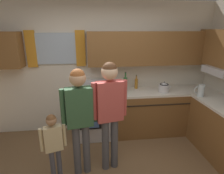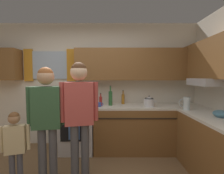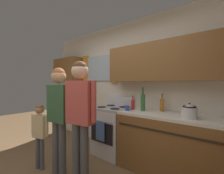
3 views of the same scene
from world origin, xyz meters
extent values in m
cube|color=silver|center=(0.00, 1.90, 1.30)|extent=(4.60, 0.10, 2.60)
cube|color=silver|center=(-0.81, 1.83, 1.72)|extent=(0.73, 0.03, 0.58)
cube|color=orange|center=(-1.27, 1.82, 1.72)|extent=(0.18, 0.04, 0.68)
cube|color=orange|center=(-0.36, 1.82, 1.72)|extent=(0.18, 0.04, 0.68)
cube|color=brown|center=(1.04, 1.69, 1.72)|extent=(2.53, 0.32, 0.63)
cube|color=brown|center=(2.14, 0.90, 1.75)|extent=(0.32, 1.59, 0.64)
cube|color=#B7B7BC|center=(2.08, 1.05, 1.38)|extent=(0.40, 0.60, 0.12)
cube|color=brown|center=(1.24, 1.54, 0.43)|extent=(2.13, 0.62, 0.86)
cube|color=silver|center=(1.24, 1.54, 0.88)|extent=(2.13, 0.62, 0.04)
cube|color=brown|center=(1.99, 0.53, 0.43)|extent=(0.62, 1.40, 0.86)
cube|color=silver|center=(1.99, 0.53, 0.88)|extent=(0.62, 1.40, 0.04)
cube|color=#2D2319|center=(1.24, 1.23, 0.72)|extent=(2.01, 0.01, 0.02)
cube|color=silver|center=(-0.16, 1.54, 0.43)|extent=(0.63, 0.62, 0.86)
cube|color=black|center=(-0.16, 1.23, 0.48)|extent=(0.51, 0.01, 0.36)
cylinder|color=#ADADB2|center=(-0.16, 1.20, 0.70)|extent=(0.51, 0.02, 0.02)
cube|color=#ADADB2|center=(-0.16, 1.54, 0.88)|extent=(0.63, 0.62, 0.04)
cube|color=silver|center=(-0.16, 1.81, 1.00)|extent=(0.63, 0.08, 0.20)
cylinder|color=black|center=(-0.32, 1.40, 0.91)|extent=(0.17, 0.17, 0.01)
cylinder|color=black|center=(0.00, 1.40, 0.91)|extent=(0.17, 0.17, 0.01)
cylinder|color=black|center=(-0.32, 1.68, 0.91)|extent=(0.17, 0.17, 0.01)
cylinder|color=black|center=(0.00, 1.68, 0.91)|extent=(0.17, 0.17, 0.01)
cube|color=#4C72B7|center=(-0.16, 1.19, 0.52)|extent=(0.20, 0.02, 0.34)
cylinder|color=#B27223|center=(0.74, 1.73, 1.00)|extent=(0.06, 0.06, 0.20)
cylinder|color=#B27223|center=(0.74, 1.73, 1.14)|extent=(0.02, 0.02, 0.07)
cylinder|color=#3F382D|center=(0.74, 1.73, 1.18)|extent=(0.03, 0.03, 0.02)
cylinder|color=#2D6633|center=(0.48, 1.55, 1.04)|extent=(0.08, 0.08, 0.28)
cylinder|color=#2D6633|center=(0.48, 1.55, 1.23)|extent=(0.03, 0.03, 0.10)
cylinder|color=#3F382D|center=(0.48, 1.55, 1.29)|extent=(0.03, 0.03, 0.02)
cylinder|color=red|center=(0.29, 1.55, 0.99)|extent=(0.06, 0.06, 0.17)
cylinder|color=red|center=(0.29, 1.55, 1.10)|extent=(0.02, 0.02, 0.06)
cylinder|color=#3F382D|center=(0.29, 1.55, 1.14)|extent=(0.03, 0.03, 0.02)
cylinder|color=#2D479E|center=(0.27, 1.41, 0.94)|extent=(0.07, 0.07, 0.08)
torus|color=#2D479E|center=(0.31, 1.41, 0.95)|extent=(0.06, 0.01, 0.06)
cylinder|color=silver|center=(1.22, 1.44, 0.97)|extent=(0.20, 0.20, 0.14)
cone|color=silver|center=(1.22, 1.44, 1.06)|extent=(0.18, 0.18, 0.05)
sphere|color=black|center=(1.22, 1.44, 1.09)|extent=(0.02, 0.02, 0.02)
cone|color=silver|center=(1.35, 1.44, 1.00)|extent=(0.09, 0.04, 0.07)
torus|color=black|center=(1.22, 1.44, 1.05)|extent=(0.17, 0.17, 0.02)
cylinder|color=silver|center=(1.79, 1.13, 1.01)|extent=(0.11, 0.11, 0.22)
torus|color=silver|center=(1.72, 1.13, 1.02)|extent=(0.14, 0.02, 0.14)
cylinder|color=teal|center=(2.04, 0.63, 0.92)|extent=(0.11, 0.11, 0.03)
ellipsoid|color=teal|center=(2.04, 0.63, 0.95)|extent=(0.20, 0.20, 0.10)
cylinder|color=#4C4C51|center=(-0.28, 0.51, 0.39)|extent=(0.11, 0.11, 0.78)
cylinder|color=#4C4C51|center=(-0.42, 0.49, 0.39)|extent=(0.11, 0.11, 0.78)
cube|color=#335938|center=(-0.35, 0.50, 1.06)|extent=(0.38, 0.21, 0.56)
cylinder|color=#335938|center=(-0.14, 0.54, 1.08)|extent=(0.07, 0.07, 0.51)
cylinder|color=#335938|center=(-0.57, 0.47, 1.08)|extent=(0.07, 0.07, 0.51)
sphere|color=tan|center=(-0.35, 0.50, 1.47)|extent=(0.22, 0.22, 0.22)
sphere|color=brown|center=(-0.35, 0.50, 1.49)|extent=(0.20, 0.20, 0.20)
cylinder|color=#4C4C51|center=(0.14, 0.58, 0.41)|extent=(0.11, 0.11, 0.82)
cylinder|color=#4C4C51|center=(0.00, 0.55, 0.41)|extent=(0.11, 0.11, 0.82)
cube|color=#BF4C47|center=(0.07, 0.56, 1.11)|extent=(0.40, 0.23, 0.58)
cylinder|color=#BF4C47|center=(0.29, 0.60, 1.13)|extent=(0.07, 0.07, 0.53)
cylinder|color=#BF4C47|center=(-0.15, 0.52, 1.13)|extent=(0.07, 0.07, 0.53)
sphere|color=beige|center=(0.07, 0.56, 1.53)|extent=(0.22, 0.22, 0.22)
sphere|color=#4C2D19|center=(0.07, 0.56, 1.56)|extent=(0.21, 0.21, 0.21)
cylinder|color=#4C4C56|center=(-0.67, 0.40, 0.25)|extent=(0.07, 0.07, 0.50)
cylinder|color=#4C4C56|center=(-0.75, 0.37, 0.25)|extent=(0.07, 0.07, 0.50)
cube|color=#D1BC8C|center=(-0.71, 0.38, 0.68)|extent=(0.25, 0.16, 0.36)
cylinder|color=#D1BC8C|center=(-0.57, 0.43, 0.70)|extent=(0.04, 0.04, 0.33)
cylinder|color=#D1BC8C|center=(-0.85, 0.34, 0.70)|extent=(0.04, 0.04, 0.33)
sphere|color=#A87A56|center=(-0.71, 0.38, 0.95)|extent=(0.14, 0.14, 0.14)
sphere|color=brown|center=(-0.71, 0.38, 0.97)|extent=(0.13, 0.13, 0.13)
camera|label=1|loc=(-0.19, -1.85, 2.07)|focal=29.79mm
camera|label=2|loc=(0.51, -1.55, 1.46)|focal=25.26mm
camera|label=3|loc=(1.69, -0.75, 1.36)|focal=24.45mm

